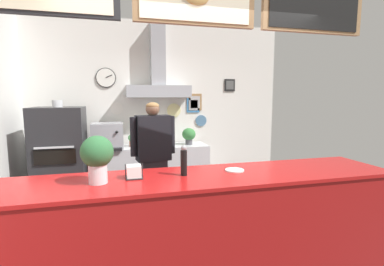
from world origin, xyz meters
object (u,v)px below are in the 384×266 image
Objects in this scene: pizza_oven at (61,160)px; potted_rosemary at (156,136)px; basil_vase at (97,157)px; condiment_plate at (235,170)px; potted_basil at (189,135)px; pepper_grinder at (184,161)px; potted_thyme at (132,140)px; shop_worker at (154,162)px; espresso_machine at (108,136)px; napkin_holder at (134,172)px.

potted_rosemary is (1.44, 0.31, 0.26)m from pizza_oven.
condiment_plate is (1.17, 0.08, -0.20)m from basil_vase.
condiment_plate is (-0.15, -2.32, -0.01)m from potted_basil.
potted_basil is at bearing 61.28° from basil_vase.
pizza_oven is 2.52m from pepper_grinder.
potted_thyme is 2.49m from condiment_plate.
shop_worker is 1.27m from espresso_machine.
potted_rosemary is 0.40m from potted_thyme.
potted_rosemary is at bearing 176.30° from potted_basil.
shop_worker reaches higher than pepper_grinder.
condiment_plate is (0.80, -2.36, 0.04)m from potted_thyme.
basil_vase reaches higher than espresso_machine.
condiment_plate is at bearing -62.79° from espresso_machine.
condiment_plate is (1.84, -2.05, 0.26)m from pizza_oven.
potted_basil is 1.97× the size of napkin_holder.
espresso_machine is 2.59m from condiment_plate.
potted_rosemary reaches higher than napkin_holder.
basil_vase is 1.19m from condiment_plate.
potted_rosemary is 1.60× the size of condiment_plate.
pizza_oven is 2.28m from basil_vase.
pepper_grinder is at bearing 3.81° from basil_vase.
potted_rosemary reaches higher than condiment_plate.
shop_worker is 3.21× the size of espresso_machine.
potted_thyme is 1.20× the size of condiment_plate.
shop_worker is 1.27m from pepper_grinder.
espresso_machine reaches higher than potted_rosemary.
pizza_oven is at bearing -163.45° from potted_thyme.
pepper_grinder is at bearing -73.18° from espresso_machine.
basil_vase is (-1.31, -2.40, 0.19)m from potted_basil.
shop_worker is at bearing -123.41° from potted_basil.
potted_thyme is at bearing -88.81° from shop_worker.
pepper_grinder reaches higher than potted_rosemary.
potted_thyme is 2.42m from pepper_grinder.
pizza_oven is at bearing -167.99° from potted_rosemary.
pepper_grinder is (-0.07, -2.39, 0.12)m from potted_rosemary.
pizza_oven is 1.51m from shop_worker.
napkin_holder is (0.29, -2.31, -0.00)m from espresso_machine.
potted_rosemary is 2.39m from pepper_grinder.
pepper_grinder reaches higher than napkin_holder.
napkin_holder is at bearing -101.66° from potted_rosemary.
pizza_oven is 9.67× the size of condiment_plate.
pizza_oven reaches higher than espresso_machine.
pizza_oven is 2.77m from condiment_plate.
espresso_machine is at bearing -70.81° from shop_worker.
potted_basil reaches higher than condiment_plate.
pepper_grinder reaches higher than espresso_machine.
potted_thyme is 2.48m from basil_vase.
potted_rosemary is 0.74× the size of basil_vase.
pepper_grinder is 0.49m from condiment_plate.
pizza_oven reaches higher than shop_worker.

